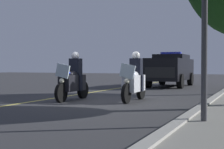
# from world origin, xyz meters

# --- Properties ---
(ground_plane) EXTENTS (80.00, 80.00, 0.00)m
(ground_plane) POSITION_xyz_m (0.00, 0.00, 0.00)
(ground_plane) COLOR #333335
(curb_strip) EXTENTS (48.00, 0.24, 0.15)m
(curb_strip) POSITION_xyz_m (0.00, 3.53, 0.07)
(curb_strip) COLOR #9E9B93
(curb_strip) RESTS_ON ground
(lane_stripe_center) EXTENTS (48.00, 0.12, 0.01)m
(lane_stripe_center) POSITION_xyz_m (0.00, -2.10, 0.00)
(lane_stripe_center) COLOR #E0D14C
(lane_stripe_center) RESTS_ON ground
(police_motorcycle_lead_left) EXTENTS (2.14, 0.57, 1.72)m
(police_motorcycle_lead_left) POSITION_xyz_m (0.28, -1.06, 0.70)
(police_motorcycle_lead_left) COLOR black
(police_motorcycle_lead_left) RESTS_ON ground
(police_motorcycle_lead_right) EXTENTS (2.14, 0.57, 1.72)m
(police_motorcycle_lead_right) POSITION_xyz_m (-0.36, 1.01, 0.70)
(police_motorcycle_lead_right) COLOR black
(police_motorcycle_lead_right) RESTS_ON ground
(police_suv) EXTENTS (4.94, 2.15, 2.05)m
(police_suv) POSITION_xyz_m (-8.88, 0.12, 1.07)
(police_suv) COLOR black
(police_suv) RESTS_ON ground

